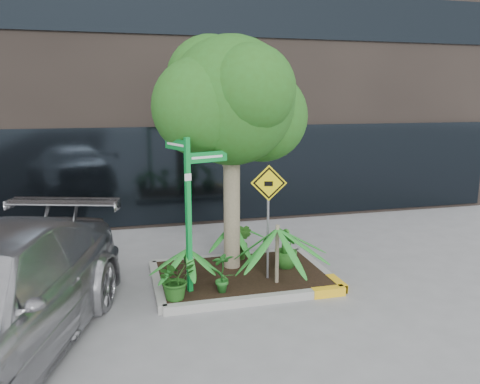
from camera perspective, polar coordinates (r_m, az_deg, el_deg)
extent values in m
plane|color=gray|center=(8.82, -0.61, -11.52)|extent=(80.00, 80.00, 0.00)
cube|color=#9E9E99|center=(10.11, -1.45, -8.02)|extent=(3.20, 0.15, 0.15)
cube|color=#9E9E99|center=(8.14, 2.20, -13.02)|extent=(3.20, 0.15, 0.15)
cube|color=#9E9E99|center=(8.87, -10.08, -11.07)|extent=(0.15, 2.20, 0.15)
cube|color=#9E9E99|center=(9.62, 9.54, -9.22)|extent=(0.15, 2.20, 0.15)
cube|color=yellow|center=(8.57, 10.73, -11.89)|extent=(0.60, 0.17, 0.15)
cube|color=black|center=(9.09, 0.16, -9.99)|extent=(3.05, 2.05, 0.06)
cylinder|color=gray|center=(9.04, -1.01, -1.03)|extent=(0.32, 0.32, 2.98)
cylinder|color=gray|center=(8.89, -0.41, 5.91)|extent=(0.56, 0.16, 0.97)
sphere|color=#295E1A|center=(8.83, -1.06, 11.04)|extent=(2.39, 2.39, 2.39)
sphere|color=#295E1A|center=(9.31, 2.73, 9.21)|extent=(1.79, 1.79, 1.79)
sphere|color=#295E1A|center=(8.51, -4.70, 10.32)|extent=(1.79, 1.79, 1.79)
sphere|color=#295E1A|center=(8.30, 1.30, 12.38)|extent=(1.59, 1.59, 1.59)
sphere|color=#295E1A|center=(9.25, -3.66, 13.50)|extent=(1.69, 1.69, 1.69)
cylinder|color=gray|center=(8.49, 4.54, -7.53)|extent=(0.07, 0.07, 1.08)
cylinder|color=gray|center=(8.34, -6.36, -9.05)|extent=(0.07, 0.07, 0.77)
cylinder|color=gray|center=(9.65, -0.85, -5.92)|extent=(0.07, 0.07, 0.82)
imported|color=#1D5117|center=(7.94, -7.84, -10.41)|extent=(0.81, 0.81, 0.70)
imported|color=#2A7122|center=(9.29, 5.61, -6.68)|extent=(0.56, 0.56, 0.82)
imported|color=#1F6620|center=(8.13, -2.14, -9.68)|extent=(0.41, 0.41, 0.73)
imported|color=#265B1A|center=(9.69, 0.17, -6.07)|extent=(0.58, 0.58, 0.75)
cube|color=#0D9937|center=(7.93, -6.29, -3.52)|extent=(0.10, 0.10, 2.81)
cube|color=#0D9937|center=(7.91, -4.02, 4.28)|extent=(0.74, 0.29, 0.18)
cube|color=#0D9937|center=(8.04, -7.79, 5.76)|extent=(0.29, 0.74, 0.18)
cube|color=white|center=(7.90, -4.00, 4.27)|extent=(0.57, 0.21, 0.04)
cube|color=white|center=(8.03, -7.90, 5.75)|extent=(0.21, 0.57, 0.04)
cube|color=white|center=(7.72, -6.36, 1.80)|extent=(0.11, 0.05, 0.12)
cylinder|color=slate|center=(8.57, 3.42, -4.27)|extent=(0.07, 0.12, 1.95)
cube|color=yellow|center=(8.37, 3.53, 1.11)|extent=(0.64, 0.18, 0.65)
cube|color=black|center=(8.36, 3.56, 1.09)|extent=(0.56, 0.15, 0.58)
cube|color=yellow|center=(8.35, 3.57, 1.09)|extent=(0.48, 0.12, 0.49)
cube|color=black|center=(8.35, 3.51, 1.01)|extent=(0.15, 0.04, 0.09)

